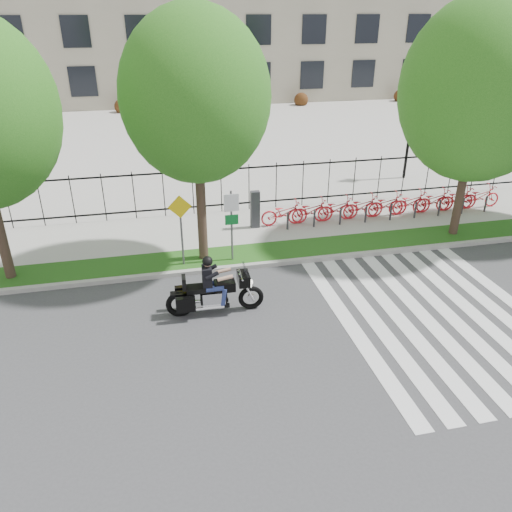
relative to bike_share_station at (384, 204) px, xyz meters
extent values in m
plane|color=#3B3B3D|center=(-6.56, -7.20, -0.65)|extent=(120.00, 120.00, 0.00)
cube|color=#A09E96|center=(-6.56, -3.10, -0.58)|extent=(60.00, 0.20, 0.15)
cube|color=#1E5314|center=(-6.56, -2.25, -0.58)|extent=(60.00, 1.50, 0.15)
cube|color=#A7A39C|center=(-6.56, 0.25, -0.58)|extent=(60.00, 3.50, 0.15)
cube|color=#A7A39C|center=(-6.56, 17.80, -0.60)|extent=(80.00, 34.00, 0.10)
cylinder|color=black|center=(3.44, 4.80, 1.35)|extent=(0.14, 0.14, 4.00)
cylinder|color=black|center=(3.44, 4.80, 3.25)|extent=(0.06, 0.70, 0.70)
sphere|color=white|center=(3.09, 4.80, 3.35)|extent=(0.36, 0.36, 0.36)
sphere|color=white|center=(3.79, 4.80, 3.35)|extent=(0.36, 0.36, 0.36)
cylinder|color=#36241D|center=(-7.88, -2.25, 1.53)|extent=(0.32, 0.32, 4.07)
ellipsoid|color=#165212|center=(-7.88, -2.25, 4.95)|extent=(4.61, 4.61, 5.30)
cylinder|color=#36241D|center=(1.87, -2.25, 1.34)|extent=(0.32, 0.32, 3.69)
ellipsoid|color=#165212|center=(1.87, -2.25, 4.83)|extent=(5.49, 5.49, 6.32)
cube|color=#2D2D33|center=(-5.54, 0.00, 0.25)|extent=(0.35, 0.25, 1.50)
imported|color=red|center=(-4.34, 0.00, 0.00)|extent=(1.91, 0.67, 1.00)
cylinder|color=#2D2D33|center=(-4.34, -0.50, -0.15)|extent=(0.08, 0.08, 0.70)
imported|color=red|center=(-3.24, 0.00, 0.00)|extent=(1.91, 0.67, 1.00)
cylinder|color=#2D2D33|center=(-3.24, -0.50, -0.15)|extent=(0.08, 0.08, 0.70)
imported|color=red|center=(-2.14, 0.00, 0.00)|extent=(1.91, 0.67, 1.00)
cylinder|color=#2D2D33|center=(-2.14, -0.50, -0.15)|extent=(0.08, 0.08, 0.70)
imported|color=red|center=(-1.04, 0.00, 0.00)|extent=(1.91, 0.67, 1.00)
cylinder|color=#2D2D33|center=(-1.04, -0.50, -0.15)|extent=(0.08, 0.08, 0.70)
imported|color=red|center=(0.06, 0.00, 0.00)|extent=(1.91, 0.67, 1.00)
cylinder|color=#2D2D33|center=(0.06, -0.50, -0.15)|extent=(0.08, 0.08, 0.70)
imported|color=red|center=(1.16, 0.00, 0.00)|extent=(1.91, 0.67, 1.00)
cylinder|color=#2D2D33|center=(1.16, -0.50, -0.15)|extent=(0.08, 0.08, 0.70)
imported|color=red|center=(2.26, 0.00, 0.00)|extent=(1.91, 0.67, 1.00)
cylinder|color=#2D2D33|center=(2.26, -0.50, -0.15)|extent=(0.08, 0.08, 0.70)
imported|color=red|center=(3.36, 0.00, 0.00)|extent=(1.91, 0.67, 1.00)
cylinder|color=#2D2D33|center=(3.36, -0.50, -0.15)|extent=(0.08, 0.08, 0.70)
imported|color=red|center=(4.46, 0.00, 0.00)|extent=(1.91, 0.67, 1.00)
cylinder|color=#2D2D33|center=(4.46, -0.50, -0.15)|extent=(0.08, 0.08, 0.70)
cylinder|color=#59595B|center=(-6.93, -2.60, 0.75)|extent=(0.07, 0.07, 2.50)
cube|color=white|center=(-6.93, -2.64, 1.60)|extent=(0.50, 0.03, 0.60)
cube|color=#0C6626|center=(-6.93, -2.64, 1.00)|extent=(0.45, 0.03, 0.35)
cylinder|color=#59595B|center=(-8.62, -2.60, 0.70)|extent=(0.07, 0.07, 2.40)
cube|color=yellow|center=(-8.62, -2.64, 1.60)|extent=(0.78, 0.03, 0.78)
torus|color=black|center=(-6.91, -5.62, -0.28)|extent=(0.76, 0.17, 0.76)
torus|color=black|center=(-8.99, -5.54, -0.28)|extent=(0.81, 0.20, 0.80)
cube|color=black|center=(-7.13, -5.62, 0.39)|extent=(0.35, 0.62, 0.33)
cube|color=#26262B|center=(-7.05, -5.62, 0.64)|extent=(0.19, 0.55, 0.33)
cube|color=silver|center=(-8.01, -5.58, -0.16)|extent=(0.67, 0.40, 0.44)
cube|color=black|center=(-7.68, -5.59, 0.20)|extent=(0.62, 0.40, 0.29)
cube|color=black|center=(-8.39, -5.56, 0.18)|extent=(0.78, 0.43, 0.15)
cube|color=black|center=(-8.83, -5.54, 0.42)|extent=(0.13, 0.38, 0.37)
cube|color=black|center=(-8.84, -5.87, -0.11)|extent=(0.55, 0.20, 0.44)
cube|color=black|center=(-8.81, -5.22, -0.11)|extent=(0.55, 0.20, 0.44)
cube|color=black|center=(-8.17, -5.57, 0.57)|extent=(0.28, 0.45, 0.57)
sphere|color=tan|center=(-8.14, -5.57, 0.99)|extent=(0.25, 0.25, 0.25)
sphere|color=black|center=(-8.14, -5.57, 1.03)|extent=(0.30, 0.30, 0.30)
camera|label=1|loc=(-9.51, -17.93, 7.37)|focal=35.00mm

